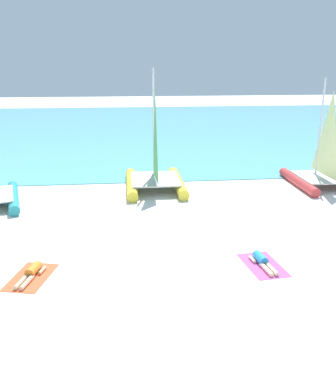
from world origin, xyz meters
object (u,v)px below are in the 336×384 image
Objects in this scene: sailboat_red at (321,171)px; sunbather_left at (32,272)px; towel_right at (263,265)px; sunbather_right at (262,261)px; towel_left at (31,277)px; sailboat_yellow at (155,172)px.

sailboat_red reaches higher than sunbather_left.
sunbather_left is at bearing 179.83° from towel_right.
towel_right is at bearing -90.00° from sunbather_right.
sunbather_left is at bearing 76.34° from towel_left.
towel_left is (-4.54, -9.08, -0.90)m from sailboat_yellow.
towel_left is at bearing -147.39° from sailboat_red.
sunbather_left is (-13.28, -8.66, -0.70)m from sailboat_red.
towel_right is at bearing -72.37° from sailboat_yellow.
towel_right is at bearing 13.49° from sunbather_left.
sunbather_left reaches higher than towel_left.
sailboat_red is at bearing 55.76° from towel_right.
sunbather_left is 0.99× the size of sunbather_right.
towel_left is 7.38m from towel_right.
sunbather_right is at bearing -125.15° from sailboat_red.
sunbather_right reaches higher than towel_right.
sunbather_right reaches higher than towel_left.
towel_left is (-13.29, -8.72, -0.83)m from sailboat_red.
sunbather_right is (7.38, 0.11, 0.13)m from towel_left.
sailboat_yellow is 3.88× the size of sunbather_right.
sailboat_yellow is at bearing 177.01° from sailboat_red.
towel_right is at bearing -124.91° from sailboat_red.
sailboat_red is at bearing 33.28° from towel_left.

